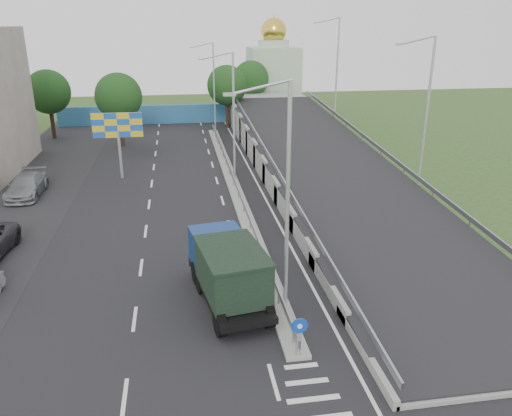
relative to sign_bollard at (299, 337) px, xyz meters
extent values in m
plane|color=#2D4C1E|center=(0.00, -2.17, -1.03)|extent=(160.00, 160.00, 0.00)
cube|color=black|center=(-3.00, 17.83, -1.03)|extent=(26.00, 90.00, 0.04)
cube|color=black|center=(-16.00, 17.83, -1.03)|extent=(8.00, 90.00, 0.05)
cube|color=gray|center=(0.00, 21.83, -0.93)|extent=(1.00, 44.00, 0.20)
cube|color=gray|center=(12.30, 21.83, 1.32)|extent=(0.10, 50.00, 0.32)
cube|color=gray|center=(2.80, 21.83, 1.32)|extent=(0.10, 50.00, 0.32)
cube|color=gray|center=(0.00, 21.83, -0.28)|extent=(0.08, 44.00, 0.32)
cylinder|color=gray|center=(0.00, 21.83, -0.53)|extent=(0.09, 0.09, 0.60)
cylinder|color=black|center=(0.00, 0.03, -0.23)|extent=(0.20, 0.20, 1.20)
cylinder|color=#0C3FBF|center=(0.00, -0.05, 0.52)|extent=(0.64, 0.05, 0.64)
cylinder|color=white|center=(0.00, -0.08, 0.52)|extent=(0.20, 0.03, 0.20)
cylinder|color=#B2B5B7|center=(0.30, 3.83, 4.17)|extent=(0.18, 0.18, 10.00)
cylinder|color=#B2B5B7|center=(-0.90, 3.83, 8.92)|extent=(2.57, 0.12, 0.66)
cube|color=#B2B5B7|center=(-2.10, 3.83, 8.67)|extent=(0.50, 0.18, 0.12)
cylinder|color=#B2B5B7|center=(0.30, 23.83, 4.17)|extent=(0.18, 0.18, 10.00)
cylinder|color=#B2B5B7|center=(-0.90, 23.83, 8.92)|extent=(2.57, 0.12, 0.66)
cube|color=#B2B5B7|center=(-2.10, 23.83, 8.67)|extent=(0.50, 0.18, 0.12)
cylinder|color=#B2B5B7|center=(0.30, 43.83, 4.17)|extent=(0.18, 0.18, 10.00)
cylinder|color=#B2B5B7|center=(-0.90, 43.83, 8.92)|extent=(2.57, 0.12, 0.66)
cube|color=#B2B5B7|center=(-2.10, 43.83, 8.67)|extent=(0.50, 0.18, 0.12)
cube|color=#266A8B|center=(-4.00, 49.83, 0.17)|extent=(30.00, 0.50, 2.40)
cube|color=#B2CCAD|center=(10.00, 57.83, 3.47)|extent=(7.00, 7.00, 9.00)
cylinder|color=#B2CCAD|center=(10.00, 57.83, 8.47)|extent=(4.40, 4.40, 1.00)
sphere|color=gold|center=(10.00, 57.83, 10.17)|extent=(3.60, 3.60, 3.60)
cone|color=gold|center=(10.00, 57.83, 12.17)|extent=(0.30, 0.30, 1.20)
cylinder|color=#B2B5B7|center=(-9.00, 25.83, 0.97)|extent=(0.24, 0.24, 4.00)
cube|color=gold|center=(-9.00, 25.83, 3.47)|extent=(4.00, 0.20, 2.00)
cylinder|color=black|center=(-10.00, 37.83, 0.97)|extent=(0.44, 0.44, 4.00)
sphere|color=#0E3515|center=(-10.00, 37.83, 4.17)|extent=(4.80, 4.80, 4.80)
cylinder|color=black|center=(2.00, 45.83, 0.97)|extent=(0.44, 0.44, 4.00)
sphere|color=#0E3515|center=(2.00, 45.83, 4.17)|extent=(4.80, 4.80, 4.80)
cylinder|color=black|center=(-18.00, 42.83, 0.97)|extent=(0.44, 0.44, 4.00)
sphere|color=#0E3515|center=(-18.00, 42.83, 4.17)|extent=(4.80, 4.80, 4.80)
cylinder|color=black|center=(6.00, 52.83, 0.97)|extent=(0.44, 0.44, 4.00)
sphere|color=#0E3515|center=(6.00, 52.83, 4.17)|extent=(4.80, 4.80, 4.80)
cylinder|color=black|center=(-3.61, 6.69, -0.45)|extent=(0.55, 1.21, 1.17)
cylinder|color=black|center=(-1.50, 7.03, -0.45)|extent=(0.55, 1.21, 1.17)
cylinder|color=black|center=(-3.45, 5.75, -0.45)|extent=(0.55, 1.21, 1.17)
cylinder|color=black|center=(-1.35, 6.09, -0.45)|extent=(0.55, 1.21, 1.17)
cylinder|color=black|center=(-2.86, 2.07, -0.45)|extent=(0.55, 1.21, 1.17)
cylinder|color=black|center=(-0.76, 2.41, -0.45)|extent=(0.55, 1.21, 1.17)
cube|color=black|center=(-2.20, 4.66, -0.29)|extent=(3.46, 6.90, 0.32)
cube|color=navy|center=(-2.60, 7.12, 0.78)|extent=(2.69, 2.07, 1.81)
cube|color=black|center=(-2.73, 7.93, 1.25)|extent=(2.01, 0.38, 0.74)
cube|color=black|center=(-2.74, 8.02, -0.34)|extent=(2.44, 0.55, 0.53)
cube|color=black|center=(-2.10, 4.02, 0.88)|extent=(3.16, 4.40, 1.92)
cube|color=black|center=(-2.10, 4.02, 1.89)|extent=(3.29, 4.52, 0.13)
imported|color=gray|center=(-15.65, 22.32, -0.23)|extent=(2.27, 5.54, 1.60)
camera|label=1|loc=(-4.15, -15.71, 11.27)|focal=35.00mm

